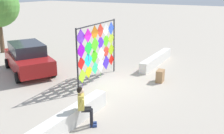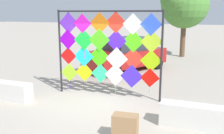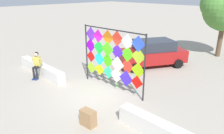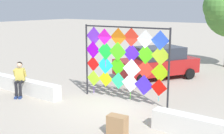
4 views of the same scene
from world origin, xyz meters
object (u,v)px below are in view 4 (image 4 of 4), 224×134
(parked_car, at_px, (157,62))
(cardboard_box_large, at_px, (117,126))
(kite_display_rack, at_px, (125,58))
(seated_vendor, at_px, (19,76))

(parked_car, xyz_separation_m, cardboard_box_large, (2.20, -6.95, -0.53))
(cardboard_box_large, bearing_deg, kite_display_rack, 118.90)
(kite_display_rack, xyz_separation_m, parked_car, (-0.69, 4.21, -0.90))
(parked_car, relative_size, cardboard_box_large, 7.54)
(seated_vendor, height_order, cardboard_box_large, seated_vendor)
(parked_car, height_order, cardboard_box_large, parked_car)
(seated_vendor, xyz_separation_m, parked_car, (3.23, 6.15, -0.01))
(kite_display_rack, xyz_separation_m, seated_vendor, (-3.92, -1.94, -0.89))
(kite_display_rack, bearing_deg, parked_car, 99.31)
(seated_vendor, relative_size, cardboard_box_large, 2.39)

